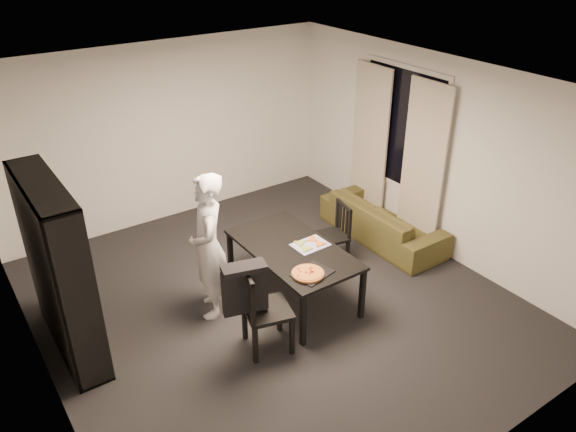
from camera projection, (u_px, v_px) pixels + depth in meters
room at (273, 205)px, 6.03m from camera, size 5.01×5.51×2.61m
window_pane at (402, 128)px, 7.61m from camera, size 0.02×1.40×1.60m
window_frame at (402, 128)px, 7.61m from camera, size 0.03×1.52×1.72m
curtain_left at (423, 166)px, 7.36m from camera, size 0.03×0.70×2.25m
curtain_right at (370, 143)px, 8.11m from camera, size 0.03×0.70×2.25m
bookshelf at (59, 270)px, 5.55m from camera, size 0.35×1.50×1.90m
dining_table at (293, 252)px, 6.47m from camera, size 0.91×1.63×0.68m
chair_left at (258, 305)px, 5.69m from camera, size 0.56×0.56×0.99m
chair_right at (336, 230)px, 7.22m from camera, size 0.45×0.45×0.84m
draped_jacket at (245, 287)px, 5.53m from camera, size 0.47×0.30×0.55m
person at (209, 247)px, 6.13m from camera, size 0.63×0.74×1.71m
baking_tray at (312, 273)px, 5.98m from camera, size 0.46×0.40×0.01m
pepperoni_pizza at (308, 273)px, 5.94m from camera, size 0.35×0.35×0.03m
kitchen_towel at (310, 245)px, 6.50m from camera, size 0.41×0.31×0.01m
pizza_slices at (309, 244)px, 6.50m from camera, size 0.45×0.41×0.01m
sofa at (383, 221)px, 7.85m from camera, size 0.75×1.91×0.56m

